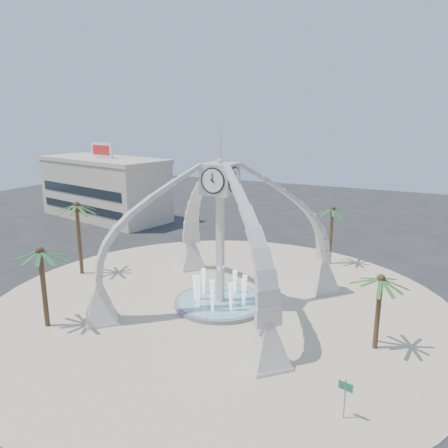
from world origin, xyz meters
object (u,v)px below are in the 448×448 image
at_px(palm_west, 77,206).
at_px(palm_south, 40,252).
at_px(palm_east, 381,280).
at_px(fountain, 220,302).
at_px(palm_north, 332,209).
at_px(street_sign, 345,391).
at_px(clock_tower, 220,233).

relative_size(palm_west, palm_south, 1.17).
bearing_deg(palm_east, palm_south, -161.29).
distance_m(palm_east, palm_south, 24.73).
relative_size(fountain, palm_east, 1.34).
relative_size(palm_west, palm_north, 1.16).
bearing_deg(palm_south, street_sign, -1.38).
height_order(fountain, palm_west, palm_west).
distance_m(fountain, palm_south, 15.21).
relative_size(clock_tower, fountain, 2.24).
xyz_separation_m(palm_north, palm_south, (-16.22, -24.62, -0.10)).
height_order(palm_east, street_sign, palm_east).
relative_size(palm_east, palm_north, 0.85).
relative_size(fountain, palm_south, 1.15).
bearing_deg(palm_east, palm_north, 113.29).
bearing_deg(palm_south, palm_east, 18.71).
height_order(fountain, palm_north, palm_north).
xyz_separation_m(palm_east, palm_west, (-29.52, 2.09, 2.01)).
relative_size(fountain, palm_north, 1.14).
xyz_separation_m(fountain, street_sign, (12.66, -10.14, 1.42)).
height_order(palm_east, palm_north, palm_north).
distance_m(clock_tower, palm_north, 16.17).
distance_m(palm_west, palm_south, 11.79).
xyz_separation_m(clock_tower, palm_south, (-10.29, -9.58, -0.40)).
bearing_deg(street_sign, fountain, 155.54).
height_order(palm_west, palm_north, palm_west).
bearing_deg(palm_west, fountain, -1.53).
relative_size(clock_tower, palm_north, 2.55).
xyz_separation_m(clock_tower, fountain, (0.00, 0.00, -6.20)).
bearing_deg(palm_west, palm_east, -4.05).
bearing_deg(palm_north, palm_south, -123.37).
relative_size(palm_east, street_sign, 2.50).
distance_m(clock_tower, street_sign, 16.91).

